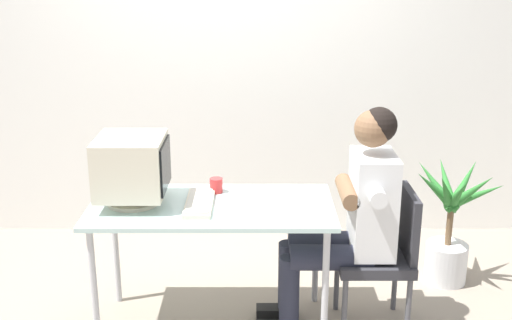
{
  "coord_description": "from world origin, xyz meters",
  "views": [
    {
      "loc": [
        0.24,
        -3.21,
        2.0
      ],
      "look_at": [
        0.23,
        0.0,
        0.98
      ],
      "focal_mm": 44.99,
      "sensor_mm": 36.0,
      "label": 1
    }
  ],
  "objects_px": {
    "crt_monitor": "(134,167)",
    "desk_mug": "(218,185)",
    "desk": "(213,216)",
    "person_seated": "(352,215)",
    "potted_plant": "(451,226)",
    "office_chair": "(386,250)",
    "keyboard": "(201,202)"
  },
  "relations": [
    {
      "from": "desk",
      "to": "desk_mug",
      "type": "bearing_deg",
      "value": 85.55
    },
    {
      "from": "keyboard",
      "to": "person_seated",
      "type": "distance_m",
      "value": 0.81
    },
    {
      "from": "office_chair",
      "to": "potted_plant",
      "type": "xyz_separation_m",
      "value": [
        0.52,
        0.52,
        -0.08
      ]
    },
    {
      "from": "desk",
      "to": "potted_plant",
      "type": "relative_size",
      "value": 1.62
    },
    {
      "from": "desk",
      "to": "office_chair",
      "type": "bearing_deg",
      "value": -0.37
    },
    {
      "from": "crt_monitor",
      "to": "potted_plant",
      "type": "xyz_separation_m",
      "value": [
        1.88,
        0.5,
        -0.56
      ]
    },
    {
      "from": "keyboard",
      "to": "office_chair",
      "type": "distance_m",
      "value": 1.05
    },
    {
      "from": "desk",
      "to": "desk_mug",
      "type": "xyz_separation_m",
      "value": [
        0.01,
        0.19,
        0.11
      ]
    },
    {
      "from": "person_seated",
      "to": "potted_plant",
      "type": "bearing_deg",
      "value": 36.05
    },
    {
      "from": "person_seated",
      "to": "desk_mug",
      "type": "xyz_separation_m",
      "value": [
        -0.73,
        0.2,
        0.1
      ]
    },
    {
      "from": "crt_monitor",
      "to": "office_chair",
      "type": "distance_m",
      "value": 1.44
    },
    {
      "from": "keyboard",
      "to": "person_seated",
      "type": "xyz_separation_m",
      "value": [
        0.81,
        0.0,
        -0.07
      ]
    },
    {
      "from": "desk_mug",
      "to": "person_seated",
      "type": "bearing_deg",
      "value": -14.94
    },
    {
      "from": "crt_monitor",
      "to": "person_seated",
      "type": "distance_m",
      "value": 1.2
    },
    {
      "from": "desk",
      "to": "office_chair",
      "type": "xyz_separation_m",
      "value": [
        0.94,
        -0.01,
        -0.2
      ]
    },
    {
      "from": "desk",
      "to": "keyboard",
      "type": "distance_m",
      "value": 0.1
    },
    {
      "from": "crt_monitor",
      "to": "desk_mug",
      "type": "bearing_deg",
      "value": 22.05
    },
    {
      "from": "crt_monitor",
      "to": "keyboard",
      "type": "distance_m",
      "value": 0.4
    },
    {
      "from": "keyboard",
      "to": "person_seated",
      "type": "height_order",
      "value": "person_seated"
    },
    {
      "from": "keyboard",
      "to": "desk_mug",
      "type": "relative_size",
      "value": 4.89
    },
    {
      "from": "crt_monitor",
      "to": "potted_plant",
      "type": "bearing_deg",
      "value": 14.86
    },
    {
      "from": "crt_monitor",
      "to": "office_chair",
      "type": "xyz_separation_m",
      "value": [
        1.36,
        -0.02,
        -0.48
      ]
    },
    {
      "from": "desk",
      "to": "office_chair",
      "type": "height_order",
      "value": "office_chair"
    },
    {
      "from": "desk",
      "to": "person_seated",
      "type": "bearing_deg",
      "value": -0.47
    },
    {
      "from": "crt_monitor",
      "to": "potted_plant",
      "type": "relative_size",
      "value": 0.48
    },
    {
      "from": "potted_plant",
      "to": "crt_monitor",
      "type": "bearing_deg",
      "value": -165.14
    },
    {
      "from": "office_chair",
      "to": "desk_mug",
      "type": "xyz_separation_m",
      "value": [
        -0.93,
        0.2,
        0.31
      ]
    },
    {
      "from": "desk",
      "to": "person_seated",
      "type": "height_order",
      "value": "person_seated"
    },
    {
      "from": "desk",
      "to": "keyboard",
      "type": "height_order",
      "value": "keyboard"
    },
    {
      "from": "crt_monitor",
      "to": "desk_mug",
      "type": "distance_m",
      "value": 0.5
    },
    {
      "from": "office_chair",
      "to": "desk_mug",
      "type": "bearing_deg",
      "value": 168.09
    },
    {
      "from": "person_seated",
      "to": "potted_plant",
      "type": "xyz_separation_m",
      "value": [
        0.71,
        0.52,
        -0.29
      ]
    }
  ]
}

